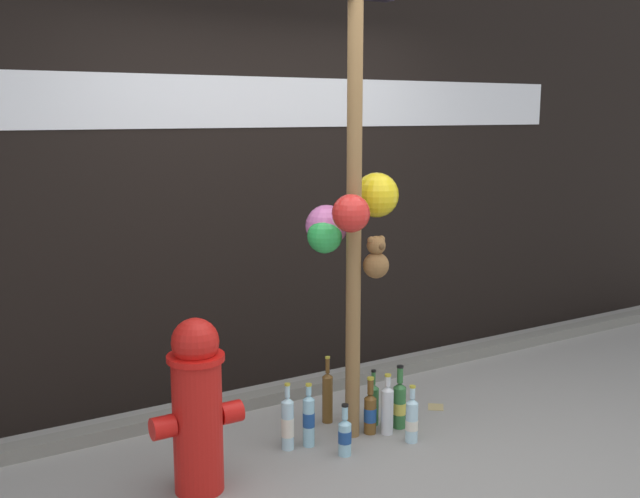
% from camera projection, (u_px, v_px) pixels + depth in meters
% --- Properties ---
extents(ground_plane, '(14.00, 14.00, 0.00)m').
position_uv_depth(ground_plane, '(400.00, 475.00, 3.91)').
color(ground_plane, gray).
extents(building_wall, '(10.00, 0.21, 3.90)m').
position_uv_depth(building_wall, '(252.00, 100.00, 4.97)').
color(building_wall, black).
rests_on(building_wall, ground_plane).
extents(curb_strip, '(8.00, 0.12, 0.08)m').
position_uv_depth(curb_strip, '(286.00, 393.00, 4.95)').
color(curb_strip, slate).
rests_on(curb_strip, ground_plane).
extents(memorial_post, '(0.56, 0.53, 2.82)m').
position_uv_depth(memorial_post, '(353.00, 179.00, 4.17)').
color(memorial_post, olive).
rests_on(memorial_post, ground_plane).
extents(fire_hydrant, '(0.47, 0.28, 0.89)m').
position_uv_depth(fire_hydrant, '(197.00, 405.00, 3.69)').
color(fire_hydrant, red).
rests_on(fire_hydrant, ground_plane).
extents(bottle_0, '(0.07, 0.07, 0.39)m').
position_uv_depth(bottle_0, '(288.00, 423.00, 4.19)').
color(bottle_0, '#B2DBEA').
rests_on(bottle_0, ground_plane).
extents(bottle_1, '(0.07, 0.07, 0.35)m').
position_uv_depth(bottle_1, '(373.00, 403.00, 4.53)').
color(bottle_1, '#337038').
rests_on(bottle_1, ground_plane).
extents(bottle_2, '(0.07, 0.07, 0.34)m').
position_uv_depth(bottle_2, '(370.00, 412.00, 4.41)').
color(bottle_2, brown).
rests_on(bottle_2, ground_plane).
extents(bottle_3, '(0.07, 0.07, 0.34)m').
position_uv_depth(bottle_3, '(412.00, 420.00, 4.29)').
color(bottle_3, '#B2DBEA').
rests_on(bottle_3, ground_plane).
extents(bottle_4, '(0.06, 0.06, 0.42)m').
position_uv_depth(bottle_4, '(327.00, 396.00, 4.56)').
color(bottle_4, brown).
rests_on(bottle_4, ground_plane).
extents(bottle_5, '(0.08, 0.08, 0.39)m').
position_uv_depth(bottle_5, '(399.00, 404.00, 4.48)').
color(bottle_5, '#337038').
rests_on(bottle_5, ground_plane).
extents(bottle_6, '(0.07, 0.07, 0.37)m').
position_uv_depth(bottle_6, '(309.00, 419.00, 4.23)').
color(bottle_6, '#93CCE0').
rests_on(bottle_6, ground_plane).
extents(bottle_7, '(0.07, 0.07, 0.37)m').
position_uv_depth(bottle_7, '(387.00, 408.00, 4.39)').
color(bottle_7, silver).
rests_on(bottle_7, ground_plane).
extents(bottle_8, '(0.07, 0.07, 0.30)m').
position_uv_depth(bottle_8, '(345.00, 435.00, 4.12)').
color(bottle_8, '#93CCE0').
rests_on(bottle_8, ground_plane).
extents(litter_0, '(0.15, 0.15, 0.01)m').
position_uv_depth(litter_0, '(436.00, 407.00, 4.82)').
color(litter_0, tan).
rests_on(litter_0, ground_plane).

